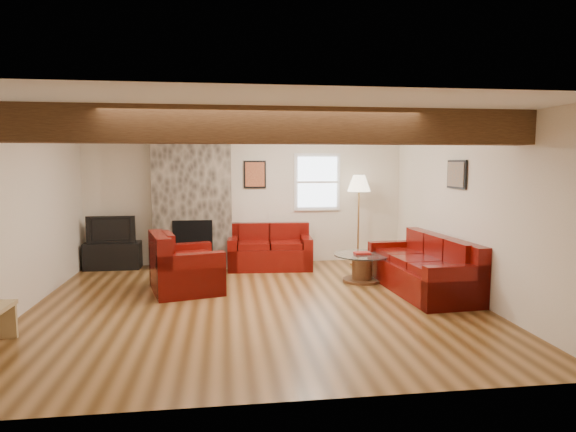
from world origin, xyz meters
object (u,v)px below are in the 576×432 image
Objects in this scene: loveseat at (270,246)px; tv_cabinet at (113,256)px; coffee_table at (362,268)px; television at (112,229)px; armchair_red at (186,262)px; floor_lamp at (359,188)px; sofa_three at (421,264)px.

tv_cabinet is at bearing 177.62° from loveseat.
television is (-4.22, 1.50, 0.51)m from coffee_table.
armchair_red is 0.65× the size of floor_lamp.
tv_cabinet is at bearing 160.47° from coffee_table.
coffee_table is 0.54× the size of floor_lamp.
television reaches higher than armchair_red.
loveseat is 1.54× the size of tv_cabinet.
television is at bearing 177.62° from loveseat.
loveseat is at bearing 139.25° from coffee_table.
sofa_three is 1.95× the size of armchair_red.
loveseat is 1.84m from coffee_table.
loveseat is at bearing -6.04° from tv_cabinet.
tv_cabinet is (-2.83, 0.30, -0.15)m from loveseat.
tv_cabinet is 0.49m from television.
coffee_table is at bearing -37.09° from loveseat.
armchair_red is at bearing -175.80° from coffee_table.
coffee_table is 1.08× the size of television.
tv_cabinet is (-4.22, 1.50, 0.02)m from coffee_table.
television reaches higher than sofa_three.
coffee_table is at bearing -100.31° from armchair_red.
tv_cabinet reaches higher than coffee_table.
loveseat is 0.88× the size of floor_lamp.
floor_lamp reaches higher than sofa_three.
floor_lamp is at bearing -2.86° from television.
floor_lamp is at bearing -171.91° from sofa_three.
armchair_red is (-3.49, 0.48, 0.03)m from sofa_three.
television is at bearing 25.62° from armchair_red.
coffee_table is (-0.71, 0.69, -0.19)m from sofa_three.
armchair_red is 1.12× the size of tv_cabinet.
coffee_table is at bearing -102.87° from floor_lamp.
tv_cabinet is at bearing 25.62° from armchair_red.
armchair_red reaches higher than tv_cabinet.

